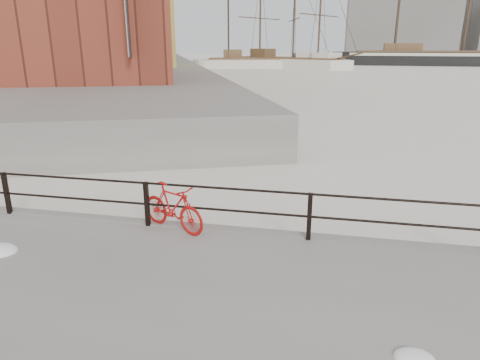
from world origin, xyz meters
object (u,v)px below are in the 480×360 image
at_px(schooner_mid, 287,68).
at_px(schooner_left, 261,68).
at_px(bicycle, 173,207).
at_px(workboat_near, 30,87).
at_px(workboat_far, 88,80).
at_px(barque_black, 460,66).

relative_size(schooner_mid, schooner_left, 1.10).
relative_size(bicycle, schooner_mid, 0.06).
distance_m(bicycle, workboat_near, 42.24).
bearing_deg(workboat_near, workboat_far, 79.85).
bearing_deg(workboat_near, schooner_mid, 57.63).
bearing_deg(schooner_left, schooner_mid, -0.38).
bearing_deg(schooner_left, workboat_far, -130.54).
distance_m(schooner_left, workboat_near, 46.72).
height_order(bicycle, workboat_near, workboat_near).
xyz_separation_m(bicycle, barque_black, (29.68, 92.85, -0.86)).
bearing_deg(workboat_far, barque_black, 21.99).
bearing_deg(barque_black, workboat_far, -134.33).
height_order(bicycle, schooner_mid, schooner_mid).
xyz_separation_m(barque_black, workboat_near, (-57.29, -60.89, 0.00)).
bearing_deg(barque_black, bicycle, -104.01).
relative_size(bicycle, schooner_left, 0.06).
bearing_deg(barque_black, schooner_left, -152.56).
relative_size(bicycle, workboat_near, 0.13).
distance_m(bicycle, schooner_left, 76.01).
relative_size(schooner_mid, workboat_near, 2.24).
bearing_deg(bicycle, workboat_far, 147.50).
distance_m(barque_black, schooner_left, 43.58).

